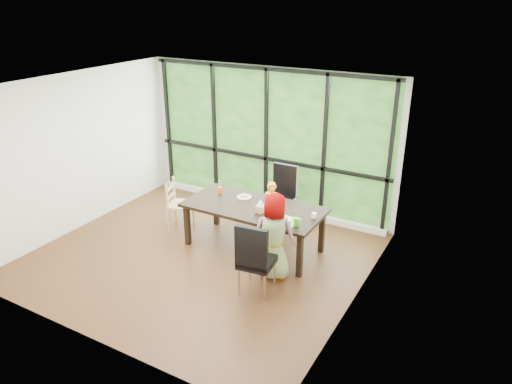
{
  "coord_description": "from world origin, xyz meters",
  "views": [
    {
      "loc": [
        4.02,
        -5.36,
        3.91
      ],
      "look_at": [
        0.69,
        0.57,
        1.05
      ],
      "focal_mm": 33.64,
      "sensor_mm": 36.0,
      "label": 1
    }
  ],
  "objects_px": {
    "dining_table": "(254,227)",
    "chair_end_beech": "(181,205)",
    "white_mug": "(314,215)",
    "tissue_box": "(260,209)",
    "child_older": "(273,236)",
    "child_toddler": "(272,208)",
    "plate_near": "(283,220)",
    "orange_cup": "(220,190)",
    "chair_window_leather": "(280,196)",
    "plate_far": "(244,197)",
    "green_cup": "(296,222)",
    "chair_interior_leather": "(257,257)"
  },
  "relations": [
    {
      "from": "dining_table",
      "to": "chair_end_beech",
      "type": "distance_m",
      "value": 1.48
    },
    {
      "from": "white_mug",
      "to": "tissue_box",
      "type": "bearing_deg",
      "value": -164.63
    },
    {
      "from": "chair_end_beech",
      "to": "child_older",
      "type": "height_order",
      "value": "child_older"
    },
    {
      "from": "child_toddler",
      "to": "plate_near",
      "type": "distance_m",
      "value": 1.1
    },
    {
      "from": "child_toddler",
      "to": "orange_cup",
      "type": "height_order",
      "value": "child_toddler"
    },
    {
      "from": "white_mug",
      "to": "chair_window_leather",
      "type": "bearing_deg",
      "value": 137.96
    },
    {
      "from": "chair_end_beech",
      "to": "white_mug",
      "type": "bearing_deg",
      "value": -106.94
    },
    {
      "from": "plate_far",
      "to": "green_cup",
      "type": "distance_m",
      "value": 1.3
    },
    {
      "from": "child_older",
      "to": "green_cup",
      "type": "bearing_deg",
      "value": -139.79
    },
    {
      "from": "dining_table",
      "to": "tissue_box",
      "type": "distance_m",
      "value": 0.5
    },
    {
      "from": "chair_end_beech",
      "to": "tissue_box",
      "type": "bearing_deg",
      "value": -113.64
    },
    {
      "from": "plate_near",
      "to": "chair_window_leather",
      "type": "bearing_deg",
      "value": 117.81
    },
    {
      "from": "dining_table",
      "to": "chair_interior_leather",
      "type": "bearing_deg",
      "value": -58.37
    },
    {
      "from": "plate_far",
      "to": "white_mug",
      "type": "height_order",
      "value": "white_mug"
    },
    {
      "from": "green_cup",
      "to": "tissue_box",
      "type": "xyz_separation_m",
      "value": [
        -0.68,
        0.16,
        -0.01
      ]
    },
    {
      "from": "orange_cup",
      "to": "child_toddler",
      "type": "bearing_deg",
      "value": 30.17
    },
    {
      "from": "child_older",
      "to": "chair_end_beech",
      "type": "bearing_deg",
      "value": -27.29
    },
    {
      "from": "child_toddler",
      "to": "white_mug",
      "type": "bearing_deg",
      "value": -42.15
    },
    {
      "from": "dining_table",
      "to": "chair_interior_leather",
      "type": "height_order",
      "value": "chair_interior_leather"
    },
    {
      "from": "child_toddler",
      "to": "child_older",
      "type": "height_order",
      "value": "child_older"
    },
    {
      "from": "orange_cup",
      "to": "green_cup",
      "type": "xyz_separation_m",
      "value": [
        1.65,
        -0.49,
        0.01
      ]
    },
    {
      "from": "plate_near",
      "to": "orange_cup",
      "type": "distance_m",
      "value": 1.45
    },
    {
      "from": "child_toddler",
      "to": "green_cup",
      "type": "relative_size",
      "value": 7.41
    },
    {
      "from": "plate_near",
      "to": "green_cup",
      "type": "xyz_separation_m",
      "value": [
        0.26,
        -0.07,
        0.05
      ]
    },
    {
      "from": "chair_window_leather",
      "to": "child_older",
      "type": "bearing_deg",
      "value": -67.61
    },
    {
      "from": "dining_table",
      "to": "green_cup",
      "type": "distance_m",
      "value": 1.03
    },
    {
      "from": "child_toddler",
      "to": "orange_cup",
      "type": "xyz_separation_m",
      "value": [
        -0.76,
        -0.44,
        0.34
      ]
    },
    {
      "from": "chair_window_leather",
      "to": "plate_far",
      "type": "xyz_separation_m",
      "value": [
        -0.29,
        -0.78,
        0.22
      ]
    },
    {
      "from": "chair_interior_leather",
      "to": "child_older",
      "type": "bearing_deg",
      "value": -98.91
    },
    {
      "from": "plate_far",
      "to": "green_cup",
      "type": "relative_size",
      "value": 1.91
    },
    {
      "from": "chair_window_leather",
      "to": "tissue_box",
      "type": "distance_m",
      "value": 1.19
    },
    {
      "from": "chair_end_beech",
      "to": "orange_cup",
      "type": "relative_size",
      "value": 8.81
    },
    {
      "from": "green_cup",
      "to": "chair_window_leather",
      "type": "bearing_deg",
      "value": 124.78
    },
    {
      "from": "child_older",
      "to": "green_cup",
      "type": "height_order",
      "value": "child_older"
    },
    {
      "from": "plate_far",
      "to": "tissue_box",
      "type": "height_order",
      "value": "tissue_box"
    },
    {
      "from": "dining_table",
      "to": "child_older",
      "type": "relative_size",
      "value": 1.7
    },
    {
      "from": "chair_interior_leather",
      "to": "white_mug",
      "type": "xyz_separation_m",
      "value": [
        0.36,
        1.12,
        0.25
      ]
    },
    {
      "from": "green_cup",
      "to": "white_mug",
      "type": "distance_m",
      "value": 0.4
    },
    {
      "from": "dining_table",
      "to": "plate_near",
      "type": "height_order",
      "value": "plate_near"
    },
    {
      "from": "green_cup",
      "to": "white_mug",
      "type": "height_order",
      "value": "green_cup"
    },
    {
      "from": "child_toddler",
      "to": "child_older",
      "type": "bearing_deg",
      "value": -74.93
    },
    {
      "from": "child_older",
      "to": "tissue_box",
      "type": "bearing_deg",
      "value": -56.17
    },
    {
      "from": "plate_near",
      "to": "green_cup",
      "type": "height_order",
      "value": "green_cup"
    },
    {
      "from": "orange_cup",
      "to": "white_mug",
      "type": "relative_size",
      "value": 1.31
    },
    {
      "from": "dining_table",
      "to": "plate_far",
      "type": "relative_size",
      "value": 9.25
    },
    {
      "from": "chair_end_beech",
      "to": "plate_near",
      "type": "xyz_separation_m",
      "value": [
        2.1,
        -0.23,
        0.31
      ]
    },
    {
      "from": "chair_end_beech",
      "to": "tissue_box",
      "type": "xyz_separation_m",
      "value": [
        1.68,
        -0.15,
        0.35
      ]
    },
    {
      "from": "child_toddler",
      "to": "tissue_box",
      "type": "distance_m",
      "value": 0.87
    },
    {
      "from": "plate_far",
      "to": "plate_near",
      "type": "xyz_separation_m",
      "value": [
        0.93,
        -0.45,
        0.0
      ]
    },
    {
      "from": "chair_window_leather",
      "to": "green_cup",
      "type": "height_order",
      "value": "chair_window_leather"
    }
  ]
}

